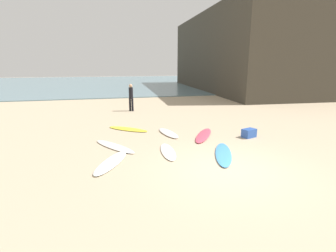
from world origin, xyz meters
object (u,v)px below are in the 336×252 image
surfboard_3 (168,133)px  surfboard_5 (115,146)px  surfboard_0 (223,154)px  beachgoer_near (131,96)px  surfboard_2 (128,129)px  surfboard_6 (168,151)px  beach_cooler (249,133)px  surfboard_1 (111,162)px  surfboard_4 (204,135)px

surfboard_3 → surfboard_5: (-2.49, -1.40, -0.01)m
surfboard_0 → beachgoer_near: size_ratio=1.40×
surfboard_2 → beachgoer_near: (0.72, 5.11, 0.99)m
surfboard_6 → beach_cooler: 4.07m
surfboard_0 → beachgoer_near: beachgoer_near is taller
surfboard_1 → surfboard_4: surfboard_4 is taller
surfboard_5 → beach_cooler: beach_cooler is taller
surfboard_3 → beachgoer_near: bearing=90.6°
surfboard_2 → beach_cooler: (5.01, -2.61, 0.15)m
beachgoer_near → surfboard_1: bearing=-57.5°
surfboard_4 → beachgoer_near: (-2.43, 7.07, 0.98)m
surfboard_3 → surfboard_1: bearing=-139.2°
surfboard_5 → surfboard_6: 2.15m
surfboard_1 → surfboard_3: (2.67, 3.10, 0.00)m
surfboard_1 → beach_cooler: bearing=41.9°
surfboard_0 → surfboard_1: surfboard_1 is taller
surfboard_1 → surfboard_5: surfboard_1 is taller
surfboard_0 → surfboard_6: size_ratio=1.30×
surfboard_0 → beach_cooler: beach_cooler is taller
surfboard_6 → surfboard_2: bearing=-68.3°
surfboard_4 → surfboard_6: (-2.06, -1.73, -0.01)m
surfboard_4 → beach_cooler: bearing=12.1°
beachgoer_near → beach_cooler: 8.87m
surfboard_3 → surfboard_6: 2.55m
surfboard_1 → surfboard_6: 2.14m
surfboard_0 → beach_cooler: (2.08, 1.83, 0.15)m
beachgoer_near → beach_cooler: size_ratio=3.04×
beach_cooler → surfboard_4: bearing=160.9°
surfboard_4 → surfboard_6: 2.69m
surfboard_2 → surfboard_5: size_ratio=0.92×
beach_cooler → surfboard_5: bearing=-179.9°
surfboard_5 → beach_cooler: 5.78m
surfboard_4 → beachgoer_near: size_ratio=1.38×
surfboard_4 → surfboard_6: bearing=-108.8°
surfboard_1 → surfboard_6: (2.04, 0.62, -0.01)m
surfboard_0 → surfboard_1: 3.88m
surfboard_1 → surfboard_3: 4.09m
surfboard_0 → beachgoer_near: bearing=-53.7°
surfboard_2 → beach_cooler: bearing=-77.1°
surfboard_0 → surfboard_4: bearing=-71.9°
surfboard_0 → surfboard_4: (0.23, 2.47, 0.00)m
surfboard_4 → beach_cooler: (1.86, -0.64, 0.14)m
surfboard_0 → surfboard_6: (-1.83, 0.74, -0.01)m
surfboard_1 → beachgoer_near: 9.62m
surfboard_2 → surfboard_1: bearing=-152.0°
surfboard_0 → surfboard_5: bearing=-2.8°
surfboard_3 → surfboard_5: size_ratio=0.81×
surfboard_5 → surfboard_6: (1.86, -1.07, -0.00)m
beach_cooler → surfboard_6: bearing=-164.5°
surfboard_6 → beach_cooler: size_ratio=3.26×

